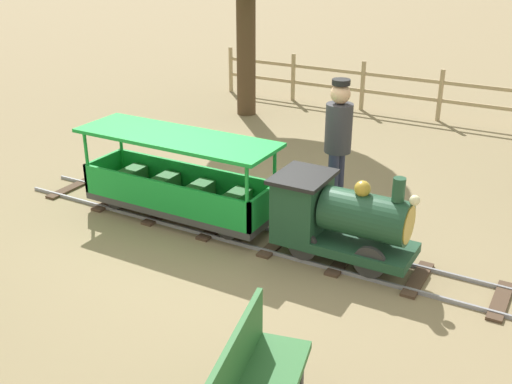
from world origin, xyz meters
TOP-DOWN VIEW (x-y plane):
  - ground_plane at (0.00, 0.00)m, footprint 60.00×60.00m
  - track at (0.00, 0.12)m, footprint 0.70×6.05m
  - locomotive at (0.00, 1.16)m, footprint 0.66×1.45m
  - passenger_car at (0.00, -0.78)m, footprint 0.76×2.35m
  - conductor_person at (-0.94, 0.75)m, footprint 0.30×0.30m
  - fence_section at (-5.42, 0.12)m, footprint 0.08×7.13m

SIDE VIEW (x-z plane):
  - ground_plane at x=0.00m, z-range 0.00..0.00m
  - track at x=0.00m, z-range 0.00..0.04m
  - passenger_car at x=0.00m, z-range -0.06..0.91m
  - fence_section at x=-5.42m, z-range 0.03..0.93m
  - locomotive at x=0.00m, z-range 0.00..0.97m
  - conductor_person at x=-0.94m, z-range 0.15..1.77m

